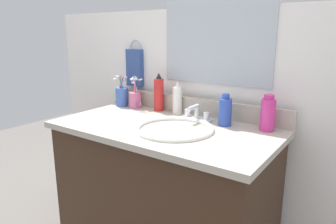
{
  "coord_description": "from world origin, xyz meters",
  "views": [
    {
      "loc": [
        0.83,
        -1.15,
        1.17
      ],
      "look_at": [
        0.02,
        0.0,
        0.82
      ],
      "focal_mm": 33.44,
      "sensor_mm": 36.0,
      "label": 1
    }
  ],
  "objects_px": {
    "cup_pink": "(135,99)",
    "bottle_shampoo_blue": "(225,111)",
    "bottle_spray_red": "(159,93)",
    "hand_towel": "(135,68)",
    "bottle_lotion_white": "(177,99)",
    "bottle_soap_pink": "(268,114)",
    "faucet": "(196,115)",
    "cup_blue_plastic": "(122,96)"
  },
  "relations": [
    {
      "from": "bottle_soap_pink",
      "to": "bottle_spray_red",
      "type": "distance_m",
      "value": 0.62
    },
    {
      "from": "faucet",
      "to": "bottle_lotion_white",
      "type": "xyz_separation_m",
      "value": [
        -0.15,
        0.06,
        0.05
      ]
    },
    {
      "from": "bottle_soap_pink",
      "to": "cup_blue_plastic",
      "type": "relative_size",
      "value": 0.88
    },
    {
      "from": "faucet",
      "to": "bottle_spray_red",
      "type": "bearing_deg",
      "value": 167.61
    },
    {
      "from": "hand_towel",
      "to": "faucet",
      "type": "xyz_separation_m",
      "value": [
        0.5,
        -0.12,
        -0.19
      ]
    },
    {
      "from": "faucet",
      "to": "bottle_soap_pink",
      "type": "relative_size",
      "value": 0.98
    },
    {
      "from": "hand_towel",
      "to": "bottle_shampoo_blue",
      "type": "distance_m",
      "value": 0.69
    },
    {
      "from": "hand_towel",
      "to": "faucet",
      "type": "distance_m",
      "value": 0.55
    },
    {
      "from": "faucet",
      "to": "cup_blue_plastic",
      "type": "xyz_separation_m",
      "value": [
        -0.53,
        0.03,
        0.03
      ]
    },
    {
      "from": "faucet",
      "to": "cup_pink",
      "type": "bearing_deg",
      "value": 175.22
    },
    {
      "from": "bottle_soap_pink",
      "to": "cup_pink",
      "type": "xyz_separation_m",
      "value": [
        -0.78,
        0.0,
        -0.02
      ]
    },
    {
      "from": "hand_towel",
      "to": "bottle_shampoo_blue",
      "type": "height_order",
      "value": "hand_towel"
    },
    {
      "from": "bottle_spray_red",
      "to": "bottle_shampoo_blue",
      "type": "bearing_deg",
      "value": -7.85
    },
    {
      "from": "hand_towel",
      "to": "bottle_spray_red",
      "type": "distance_m",
      "value": 0.27
    },
    {
      "from": "bottle_shampoo_blue",
      "to": "cup_pink",
      "type": "bearing_deg",
      "value": 176.6
    },
    {
      "from": "hand_towel",
      "to": "cup_pink",
      "type": "relative_size",
      "value": 1.16
    },
    {
      "from": "hand_towel",
      "to": "bottle_lotion_white",
      "type": "height_order",
      "value": "hand_towel"
    },
    {
      "from": "bottle_spray_red",
      "to": "cup_pink",
      "type": "bearing_deg",
      "value": -170.92
    },
    {
      "from": "cup_pink",
      "to": "hand_towel",
      "type": "bearing_deg",
      "value": 129.81
    },
    {
      "from": "cup_pink",
      "to": "bottle_shampoo_blue",
      "type": "bearing_deg",
      "value": -3.4
    },
    {
      "from": "cup_blue_plastic",
      "to": "bottle_shampoo_blue",
      "type": "bearing_deg",
      "value": -2.33
    },
    {
      "from": "cup_blue_plastic",
      "to": "bottle_soap_pink",
      "type": "bearing_deg",
      "value": 0.34
    },
    {
      "from": "hand_towel",
      "to": "cup_pink",
      "type": "bearing_deg",
      "value": -50.19
    },
    {
      "from": "bottle_lotion_white",
      "to": "bottle_shampoo_blue",
      "type": "height_order",
      "value": "bottle_lotion_white"
    },
    {
      "from": "hand_towel",
      "to": "bottle_soap_pink",
      "type": "distance_m",
      "value": 0.87
    },
    {
      "from": "bottle_lotion_white",
      "to": "cup_pink",
      "type": "relative_size",
      "value": 0.93
    },
    {
      "from": "bottle_lotion_white",
      "to": "cup_pink",
      "type": "distance_m",
      "value": 0.28
    },
    {
      "from": "faucet",
      "to": "bottle_lotion_white",
      "type": "distance_m",
      "value": 0.17
    },
    {
      "from": "bottle_soap_pink",
      "to": "faucet",
      "type": "bearing_deg",
      "value": -174.33
    },
    {
      "from": "bottle_lotion_white",
      "to": "bottle_spray_red",
      "type": "relative_size",
      "value": 0.83
    },
    {
      "from": "faucet",
      "to": "cup_pink",
      "type": "distance_m",
      "value": 0.43
    },
    {
      "from": "hand_towel",
      "to": "cup_pink",
      "type": "xyz_separation_m",
      "value": [
        0.07,
        -0.09,
        -0.17
      ]
    },
    {
      "from": "bottle_shampoo_blue",
      "to": "bottle_lotion_white",
      "type": "bearing_deg",
      "value": 168.66
    },
    {
      "from": "bottle_spray_red",
      "to": "hand_towel",
      "type": "bearing_deg",
      "value": 164.39
    },
    {
      "from": "bottle_lotion_white",
      "to": "bottle_spray_red",
      "type": "bearing_deg",
      "value": -178.89
    },
    {
      "from": "bottle_soap_pink",
      "to": "bottle_spray_red",
      "type": "relative_size",
      "value": 0.77
    },
    {
      "from": "bottle_shampoo_blue",
      "to": "bottle_spray_red",
      "type": "relative_size",
      "value": 0.72
    },
    {
      "from": "bottle_spray_red",
      "to": "cup_pink",
      "type": "height_order",
      "value": "bottle_spray_red"
    },
    {
      "from": "hand_towel",
      "to": "faucet",
      "type": "bearing_deg",
      "value": -13.86
    },
    {
      "from": "hand_towel",
      "to": "cup_pink",
      "type": "height_order",
      "value": "hand_towel"
    },
    {
      "from": "bottle_spray_red",
      "to": "cup_pink",
      "type": "relative_size",
      "value": 1.12
    },
    {
      "from": "hand_towel",
      "to": "faucet",
      "type": "height_order",
      "value": "hand_towel"
    }
  ]
}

